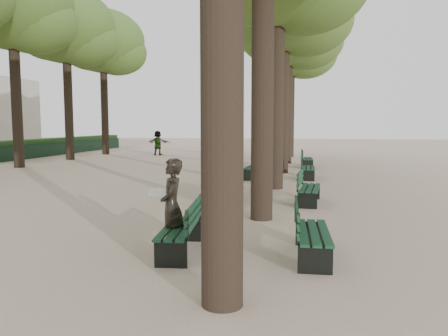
# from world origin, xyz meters

# --- Properties ---
(ground) EXTENTS (120.00, 120.00, 0.00)m
(ground) POSITION_xyz_m (0.00, 0.00, 0.00)
(ground) COLOR #C0A691
(ground) RESTS_ON ground
(tree_central_3) EXTENTS (6.00, 6.00, 9.95)m
(tree_central_3) POSITION_xyz_m (1.50, 13.00, 7.65)
(tree_central_3) COLOR #33261C
(tree_central_3) RESTS_ON ground
(tree_central_4) EXTENTS (6.00, 6.00, 9.95)m
(tree_central_4) POSITION_xyz_m (1.50, 18.00, 7.65)
(tree_central_4) COLOR #33261C
(tree_central_4) RESTS_ON ground
(tree_central_5) EXTENTS (6.00, 6.00, 9.95)m
(tree_central_5) POSITION_xyz_m (1.50, 23.00, 7.65)
(tree_central_5) COLOR #33261C
(tree_central_5) RESTS_ON ground
(tree_far_3) EXTENTS (6.00, 6.00, 10.45)m
(tree_far_3) POSITION_xyz_m (-12.00, 13.00, 8.14)
(tree_far_3) COLOR #33261C
(tree_far_3) RESTS_ON ground
(tree_far_4) EXTENTS (6.00, 6.00, 10.45)m
(tree_far_4) POSITION_xyz_m (-12.00, 18.00, 8.14)
(tree_far_4) COLOR #33261C
(tree_far_4) RESTS_ON ground
(tree_far_5) EXTENTS (6.00, 6.00, 10.45)m
(tree_far_5) POSITION_xyz_m (-12.00, 23.00, 8.14)
(tree_far_5) COLOR #33261C
(tree_far_5) RESTS_ON ground
(bench_left_0) EXTENTS (0.74, 1.85, 0.92)m
(bench_left_0) POSITION_xyz_m (0.37, 0.01, 0.27)
(bench_left_0) COLOR black
(bench_left_0) RESTS_ON ground
(bench_left_1) EXTENTS (0.73, 1.84, 0.92)m
(bench_left_1) POSITION_xyz_m (0.37, 5.24, 0.27)
(bench_left_1) COLOR black
(bench_left_1) RESTS_ON ground
(bench_left_2) EXTENTS (0.70, 1.84, 0.92)m
(bench_left_2) POSITION_xyz_m (0.37, 10.65, 0.27)
(bench_left_2) COLOR black
(bench_left_2) RESTS_ON ground
(bench_left_3) EXTENTS (0.76, 1.85, 0.92)m
(bench_left_3) POSITION_xyz_m (0.37, 15.93, 0.27)
(bench_left_3) COLOR black
(bench_left_3) RESTS_ON ground
(bench_right_0) EXTENTS (0.64, 1.82, 0.92)m
(bench_right_0) POSITION_xyz_m (2.63, 0.13, 0.27)
(bench_right_0) COLOR black
(bench_right_0) RESTS_ON ground
(bench_right_1) EXTENTS (0.70, 1.84, 0.92)m
(bench_right_1) POSITION_xyz_m (2.63, 5.26, 0.27)
(bench_right_1) COLOR black
(bench_right_1) RESTS_ON ground
(bench_right_2) EXTENTS (0.57, 1.80, 0.92)m
(bench_right_2) POSITION_xyz_m (2.63, 10.95, 0.27)
(bench_right_2) COLOR black
(bench_right_2) RESTS_ON ground
(bench_right_3) EXTENTS (0.64, 1.82, 0.92)m
(bench_right_3) POSITION_xyz_m (2.63, 15.81, 0.27)
(bench_right_3) COLOR black
(bench_right_3) RESTS_ON ground
(man_with_map) EXTENTS (0.67, 0.72, 1.65)m
(man_with_map) POSITION_xyz_m (0.22, 0.05, 0.83)
(man_with_map) COLOR black
(man_with_map) RESTS_ON ground
(pedestrian_e) EXTENTS (1.67, 0.66, 1.76)m
(pedestrian_e) POSITION_xyz_m (-7.88, 22.80, 0.88)
(pedestrian_e) COLOR #262628
(pedestrian_e) RESTS_ON ground
(pedestrian_b) EXTENTS (0.95, 1.00, 1.64)m
(pedestrian_b) POSITION_xyz_m (-0.10, 24.48, 0.82)
(pedestrian_b) COLOR #262628
(pedestrian_b) RESTS_ON ground
(pedestrian_a) EXTENTS (0.36, 0.85, 1.73)m
(pedestrian_a) POSITION_xyz_m (-3.36, 24.03, 0.86)
(pedestrian_a) COLOR #262628
(pedestrian_a) RESTS_ON ground
(pedestrian_d) EXTENTS (0.54, 0.93, 1.78)m
(pedestrian_d) POSITION_xyz_m (-4.24, 25.23, 0.89)
(pedestrian_d) COLOR #262628
(pedestrian_d) RESTS_ON ground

